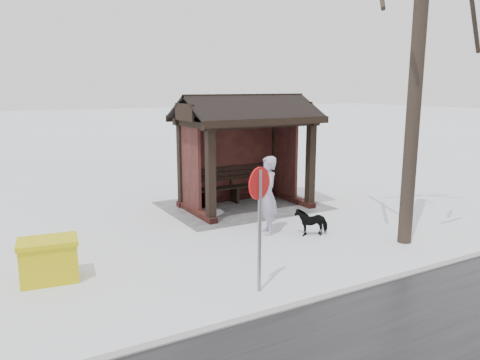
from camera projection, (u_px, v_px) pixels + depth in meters
The scene contains 8 objects.
ground at pixel (246, 207), 12.91m from camera, with size 120.00×120.00×0.00m, color white.
kerb at pixel (403, 276), 8.21m from camera, with size 120.00×0.15×0.06m, color gray.
trampled_patch at pixel (242, 206), 13.08m from camera, with size 4.20×3.20×0.02m, color gray.
bus_shelter at pixel (243, 129), 12.62m from camera, with size 3.60×2.40×3.09m.
pedestrian at pixel (268, 195), 10.46m from camera, with size 0.65×0.42×1.77m, color #9E94AD.
dog at pixel (311, 221), 10.51m from camera, with size 0.33×0.71×0.60m, color black.
grit_bin at pixel (49, 260), 7.98m from camera, with size 1.05×0.78×0.75m.
road_sign at pixel (259, 201), 7.37m from camera, with size 0.50×0.23×2.06m.
Camera 1 is at (6.29, 10.82, 3.29)m, focal length 35.00 mm.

